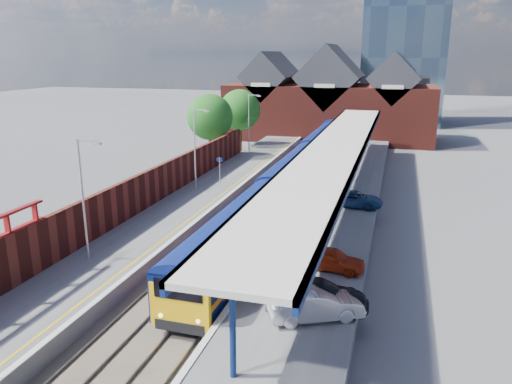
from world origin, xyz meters
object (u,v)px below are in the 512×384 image
train (310,156)px  parked_car_silver (315,304)px  parked_car_dark (317,294)px  parked_car_blue (355,199)px  platform_sign (220,166)px  lamp_post_b (85,193)px  parked_car_red (331,259)px  lamp_post_c (196,144)px  lamp_post_d (250,121)px

train → parked_car_silver: bearing=-79.5°
train → parked_car_dark: bearing=-79.3°
parked_car_dark → parked_car_blue: 16.74m
train → platform_sign: bearing=-123.5°
parked_car_silver → parked_car_dark: bearing=-22.8°
parked_car_blue → lamp_post_b: bearing=142.5°
parked_car_red → platform_sign: bearing=46.6°
lamp_post_c → parked_car_red: size_ratio=1.92×
lamp_post_b → platform_sign: size_ratio=2.80×
parked_car_dark → train: bearing=5.1°
train → parked_car_silver: (5.70, -30.83, -0.42)m
parked_car_red → parked_car_blue: 12.24m
train → lamp_post_d: (-7.86, 4.21, 2.87)m
train → lamp_post_c: size_ratio=9.42×
parked_car_red → lamp_post_b: bearing=108.8°
lamp_post_b → parked_car_silver: (13.56, -3.04, -3.29)m
train → platform_sign: 11.76m
lamp_post_c → parked_car_blue: 14.13m
parked_car_red → parked_car_silver: (0.03, -5.46, 0.08)m
train → parked_car_blue: train is taller
parked_car_dark → platform_sign: bearing=25.5°
lamp_post_c → parked_car_silver: lamp_post_c is taller
lamp_post_c → platform_sign: size_ratio=2.80×
parked_car_blue → platform_sign: bearing=80.3°
parked_car_silver → lamp_post_b: bearing=50.7°
lamp_post_b → lamp_post_c: same height
parked_car_silver → platform_sign: bearing=3.4°
platform_sign → lamp_post_d: bearing=95.6°
parked_car_red → parked_car_blue: size_ratio=0.84×
parked_car_red → parked_car_blue: (0.13, 12.24, -0.02)m
parked_car_silver → parked_car_dark: 0.97m
parked_car_dark → parked_car_blue: size_ratio=1.10×
lamp_post_b → platform_sign: lamp_post_b is taller
lamp_post_d → parked_car_red: (13.53, -29.58, -3.37)m
platform_sign → parked_car_dark: platform_sign is taller
lamp_post_b → lamp_post_d: (0.00, 32.00, 0.00)m
lamp_post_c → platform_sign: bearing=55.7°
train → lamp_post_b: bearing=-105.8°
parked_car_blue → lamp_post_d: bearing=43.7°
parked_car_red → parked_car_blue: parked_car_red is taller
lamp_post_d → platform_sign: size_ratio=2.80×
lamp_post_c → parked_car_dark: 22.79m
parked_car_silver → parked_car_blue: bearing=-27.0°
train → parked_car_dark: (5.64, -29.86, -0.43)m
lamp_post_b → lamp_post_c: bearing=90.0°
platform_sign → parked_car_red: size_ratio=0.69×
lamp_post_b → parked_car_red: (13.53, 2.42, -3.37)m
parked_car_red → parked_car_silver: parked_car_silver is taller
train → lamp_post_c: (-7.86, -11.79, 2.87)m
lamp_post_c → parked_car_silver: 23.60m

